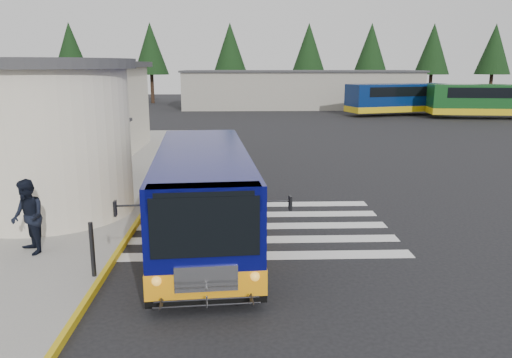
{
  "coord_description": "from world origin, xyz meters",
  "views": [
    {
      "loc": [
        -0.93,
        -15.16,
        4.75
      ],
      "look_at": [
        -0.43,
        -0.5,
        1.4
      ],
      "focal_mm": 35.0,
      "sensor_mm": 36.0,
      "label": 1
    }
  ],
  "objects_px": {
    "far_bus_b": "(488,99)",
    "pedestrian_a": "(36,199)",
    "bollard": "(92,249)",
    "transit_bus": "(203,199)",
    "pedestrian_b": "(28,217)",
    "far_bus_a": "(398,98)"
  },
  "relations": [
    {
      "from": "bollard",
      "to": "far_bus_b",
      "type": "distance_m",
      "value": 43.08
    },
    {
      "from": "transit_bus",
      "to": "far_bus_a",
      "type": "xyz_separation_m",
      "value": [
        16.33,
        35.2,
        0.46
      ]
    },
    {
      "from": "pedestrian_a",
      "to": "bollard",
      "type": "xyz_separation_m",
      "value": [
        2.62,
        -3.59,
        -0.19
      ]
    },
    {
      "from": "pedestrian_a",
      "to": "bollard",
      "type": "distance_m",
      "value": 4.45
    },
    {
      "from": "bollard",
      "to": "far_bus_b",
      "type": "xyz_separation_m",
      "value": [
        25.86,
        34.44,
        0.94
      ]
    },
    {
      "from": "pedestrian_b",
      "to": "bollard",
      "type": "xyz_separation_m",
      "value": [
        1.97,
        -1.46,
        -0.32
      ]
    },
    {
      "from": "far_bus_b",
      "to": "pedestrian_a",
      "type": "bearing_deg",
      "value": 144.65
    },
    {
      "from": "far_bus_a",
      "to": "transit_bus",
      "type": "bearing_deg",
      "value": 139.02
    },
    {
      "from": "bollard",
      "to": "far_bus_b",
      "type": "bearing_deg",
      "value": 53.1
    },
    {
      "from": "far_bus_a",
      "to": "far_bus_b",
      "type": "height_order",
      "value": "far_bus_b"
    },
    {
      "from": "transit_bus",
      "to": "pedestrian_b",
      "type": "height_order",
      "value": "transit_bus"
    },
    {
      "from": "bollard",
      "to": "transit_bus",
      "type": "bearing_deg",
      "value": 47.5
    },
    {
      "from": "transit_bus",
      "to": "pedestrian_a",
      "type": "height_order",
      "value": "transit_bus"
    },
    {
      "from": "pedestrian_b",
      "to": "far_bus_b",
      "type": "distance_m",
      "value": 43.16
    },
    {
      "from": "pedestrian_b",
      "to": "far_bus_b",
      "type": "height_order",
      "value": "far_bus_b"
    },
    {
      "from": "bollard",
      "to": "pedestrian_b",
      "type": "bearing_deg",
      "value": 143.43
    },
    {
      "from": "transit_bus",
      "to": "far_bus_b",
      "type": "bearing_deg",
      "value": 48.97
    },
    {
      "from": "pedestrian_a",
      "to": "transit_bus",
      "type": "bearing_deg",
      "value": -133.6
    },
    {
      "from": "pedestrian_a",
      "to": "pedestrian_b",
      "type": "distance_m",
      "value": 2.23
    },
    {
      "from": "bollard",
      "to": "far_bus_b",
      "type": "relative_size",
      "value": 0.12
    },
    {
      "from": "transit_bus",
      "to": "far_bus_b",
      "type": "distance_m",
      "value": 39.71
    },
    {
      "from": "pedestrian_b",
      "to": "bollard",
      "type": "bearing_deg",
      "value": 14.81
    }
  ]
}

